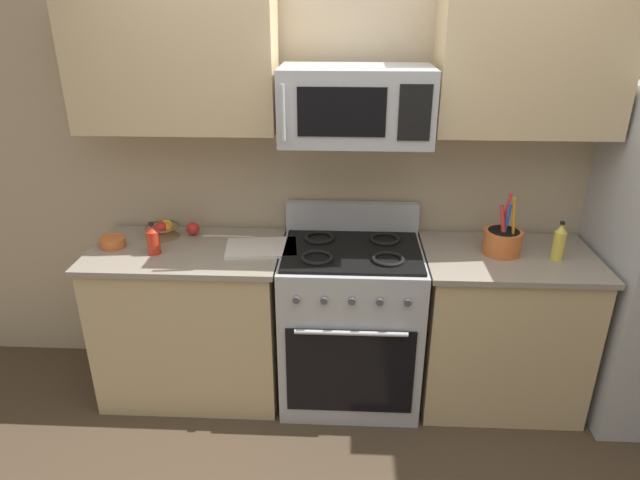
% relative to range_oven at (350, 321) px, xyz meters
% --- Properties ---
extents(ground_plane, '(16.00, 16.00, 0.00)m').
position_rel_range_oven_xyz_m(ground_plane, '(0.00, -0.68, -0.47)').
color(ground_plane, '#473828').
extents(wall_back, '(8.00, 0.10, 2.60)m').
position_rel_range_oven_xyz_m(wall_back, '(0.00, 0.38, 0.83)').
color(wall_back, tan).
rests_on(wall_back, ground).
extents(counter_left, '(1.04, 0.63, 0.91)m').
position_rel_range_oven_xyz_m(counter_left, '(-0.91, -0.00, -0.02)').
color(counter_left, tan).
rests_on(counter_left, ground).
extents(range_oven, '(0.76, 0.67, 1.09)m').
position_rel_range_oven_xyz_m(range_oven, '(0.00, 0.00, 0.00)').
color(range_oven, '#B2B5BA').
rests_on(range_oven, ground).
extents(counter_right, '(0.91, 0.63, 0.91)m').
position_rel_range_oven_xyz_m(counter_right, '(0.84, -0.00, -0.02)').
color(counter_right, tan).
rests_on(counter_right, ground).
extents(microwave, '(0.73, 0.44, 0.36)m').
position_rel_range_oven_xyz_m(microwave, '(-0.00, 0.03, 1.21)').
color(microwave, '#B2B5BA').
extents(upper_cabinets_left, '(1.03, 0.34, 0.70)m').
position_rel_range_oven_xyz_m(upper_cabinets_left, '(-0.91, 0.16, 1.40)').
color(upper_cabinets_left, tan).
extents(upper_cabinets_right, '(0.90, 0.34, 0.70)m').
position_rel_range_oven_xyz_m(upper_cabinets_right, '(0.85, 0.16, 1.40)').
color(upper_cabinets_right, tan).
extents(utensil_crock, '(0.20, 0.20, 0.33)m').
position_rel_range_oven_xyz_m(utensil_crock, '(0.79, 0.02, 0.51)').
color(utensil_crock, '#D1662D').
rests_on(utensil_crock, counter_right).
extents(fruit_basket, '(0.20, 0.20, 0.10)m').
position_rel_range_oven_xyz_m(fruit_basket, '(-1.07, 0.15, 0.48)').
color(fruit_basket, brown).
rests_on(fruit_basket, counter_left).
extents(apple_loose, '(0.08, 0.08, 0.08)m').
position_rel_range_oven_xyz_m(apple_loose, '(-0.91, 0.19, 0.47)').
color(apple_loose, red).
rests_on(apple_loose, counter_left).
extents(cutting_board, '(0.41, 0.30, 0.02)m').
position_rel_range_oven_xyz_m(cutting_board, '(-0.49, 0.01, 0.44)').
color(cutting_board, silver).
rests_on(cutting_board, counter_left).
extents(bottle_hot_sauce, '(0.07, 0.07, 0.18)m').
position_rel_range_oven_xyz_m(bottle_hot_sauce, '(-1.05, -0.07, 0.52)').
color(bottle_hot_sauce, red).
rests_on(bottle_hot_sauce, counter_left).
extents(bottle_oil, '(0.06, 0.06, 0.21)m').
position_rel_range_oven_xyz_m(bottle_oil, '(1.06, -0.04, 0.53)').
color(bottle_oil, gold).
rests_on(bottle_oil, counter_right).
extents(prep_bowl, '(0.14, 0.14, 0.05)m').
position_rel_range_oven_xyz_m(prep_bowl, '(-1.31, 0.00, 0.47)').
color(prep_bowl, '#D1662D').
rests_on(prep_bowl, counter_left).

